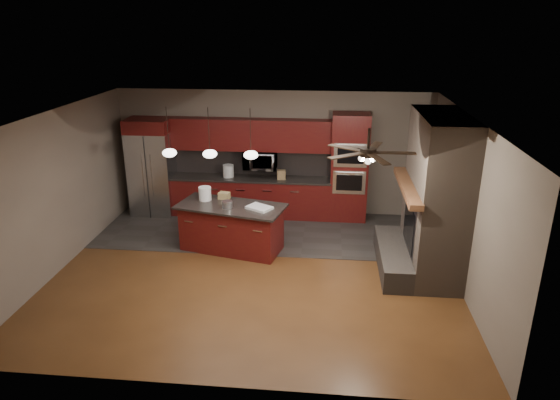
# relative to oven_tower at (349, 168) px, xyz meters

# --- Properties ---
(ground) EXTENTS (7.00, 7.00, 0.00)m
(ground) POSITION_rel_oven_tower_xyz_m (-1.70, -2.69, -1.19)
(ground) COLOR brown
(ground) RESTS_ON ground
(ceiling) EXTENTS (7.00, 6.00, 0.02)m
(ceiling) POSITION_rel_oven_tower_xyz_m (-1.70, -2.69, 1.61)
(ceiling) COLOR white
(ceiling) RESTS_ON back_wall
(back_wall) EXTENTS (7.00, 0.02, 2.80)m
(back_wall) POSITION_rel_oven_tower_xyz_m (-1.70, 0.31, 0.21)
(back_wall) COLOR #75695D
(back_wall) RESTS_ON ground
(right_wall) EXTENTS (0.02, 6.00, 2.80)m
(right_wall) POSITION_rel_oven_tower_xyz_m (1.80, -2.69, 0.21)
(right_wall) COLOR #75695D
(right_wall) RESTS_ON ground
(left_wall) EXTENTS (0.02, 6.00, 2.80)m
(left_wall) POSITION_rel_oven_tower_xyz_m (-5.20, -2.69, 0.21)
(left_wall) COLOR #75695D
(left_wall) RESTS_ON ground
(slate_tile_patch) EXTENTS (7.00, 2.40, 0.01)m
(slate_tile_patch) POSITION_rel_oven_tower_xyz_m (-1.70, -0.89, -1.19)
(slate_tile_patch) COLOR #322F2D
(slate_tile_patch) RESTS_ON ground
(fireplace_column) EXTENTS (1.30, 2.10, 2.80)m
(fireplace_column) POSITION_rel_oven_tower_xyz_m (1.34, -2.29, 0.11)
(fireplace_column) COLOR brown
(fireplace_column) RESTS_ON ground
(back_cabinetry) EXTENTS (3.59, 0.64, 2.20)m
(back_cabinetry) POSITION_rel_oven_tower_xyz_m (-2.18, 0.05, -0.30)
(back_cabinetry) COLOR #54150F
(back_cabinetry) RESTS_ON ground
(oven_tower) EXTENTS (0.80, 0.63, 2.38)m
(oven_tower) POSITION_rel_oven_tower_xyz_m (0.00, 0.00, 0.00)
(oven_tower) COLOR #54150F
(oven_tower) RESTS_ON ground
(microwave) EXTENTS (0.73, 0.41, 0.50)m
(microwave) POSITION_rel_oven_tower_xyz_m (-1.98, 0.06, 0.11)
(microwave) COLOR silver
(microwave) RESTS_ON back_cabinetry
(refrigerator) EXTENTS (0.95, 0.75, 2.20)m
(refrigerator) POSITION_rel_oven_tower_xyz_m (-4.43, -0.07, -0.09)
(refrigerator) COLOR silver
(refrigerator) RESTS_ON ground
(kitchen_island) EXTENTS (2.19, 1.36, 0.92)m
(kitchen_island) POSITION_rel_oven_tower_xyz_m (-2.28, -1.84, -0.73)
(kitchen_island) COLOR #54150F
(kitchen_island) RESTS_ON ground
(white_bucket) EXTENTS (0.27, 0.27, 0.26)m
(white_bucket) POSITION_rel_oven_tower_xyz_m (-2.84, -1.59, -0.14)
(white_bucket) COLOR white
(white_bucket) RESTS_ON kitchen_island
(paint_can) EXTENTS (0.26, 0.26, 0.13)m
(paint_can) POSITION_rel_oven_tower_xyz_m (-2.32, -1.97, -0.21)
(paint_can) COLOR silver
(paint_can) RESTS_ON kitchen_island
(paint_tray) EXTENTS (0.55, 0.50, 0.04)m
(paint_tray) POSITION_rel_oven_tower_xyz_m (-1.71, -1.97, -0.25)
(paint_tray) COLOR white
(paint_tray) RESTS_ON kitchen_island
(cardboard_box) EXTENTS (0.24, 0.19, 0.13)m
(cardboard_box) POSITION_rel_oven_tower_xyz_m (-2.48, -1.49, -0.21)
(cardboard_box) COLOR #9E8451
(cardboard_box) RESTS_ON kitchen_island
(counter_bucket) EXTENTS (0.26, 0.26, 0.28)m
(counter_bucket) POSITION_rel_oven_tower_xyz_m (-2.69, 0.01, -0.15)
(counter_bucket) COLOR silver
(counter_bucket) RESTS_ON back_cabinetry
(counter_box) EXTENTS (0.20, 0.16, 0.20)m
(counter_box) POSITION_rel_oven_tower_xyz_m (-1.49, -0.04, -0.19)
(counter_box) COLOR #92734B
(counter_box) RESTS_ON back_cabinetry
(pendant_left) EXTENTS (0.26, 0.26, 0.92)m
(pendant_left) POSITION_rel_oven_tower_xyz_m (-3.35, -1.99, 0.77)
(pendant_left) COLOR black
(pendant_left) RESTS_ON ceiling
(pendant_center) EXTENTS (0.26, 0.26, 0.92)m
(pendant_center) POSITION_rel_oven_tower_xyz_m (-2.60, -1.99, 0.77)
(pendant_center) COLOR black
(pendant_center) RESTS_ON ceiling
(pendant_right) EXTENTS (0.26, 0.26, 0.92)m
(pendant_right) POSITION_rel_oven_tower_xyz_m (-1.85, -1.99, 0.77)
(pendant_right) COLOR black
(pendant_right) RESTS_ON ceiling
(ceiling_fan) EXTENTS (1.27, 1.33, 0.41)m
(ceiling_fan) POSITION_rel_oven_tower_xyz_m (0.10, -3.49, 1.27)
(ceiling_fan) COLOR black
(ceiling_fan) RESTS_ON ceiling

